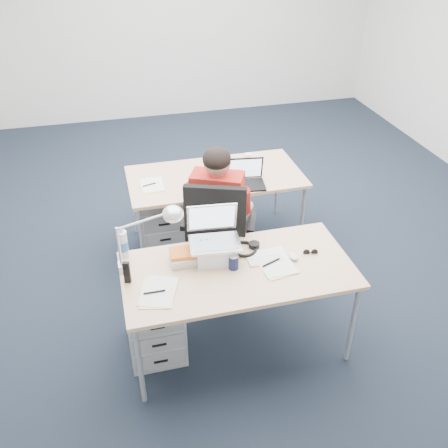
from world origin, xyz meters
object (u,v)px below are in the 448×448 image
(can_koozie, at_px, (234,262))
(silver_laptop, at_px, (215,238))
(water_bottle, at_px, (123,242))
(sunglasses, at_px, (310,252))
(seated_person, at_px, (221,213))
(book_stack, at_px, (184,257))
(cordless_phone, at_px, (127,272))
(dark_laptop, at_px, (246,174))
(wireless_keyboard, at_px, (266,260))
(computer_mouse, at_px, (293,256))
(drawer_pedestal_far, at_px, (161,225))
(headphones, at_px, (244,248))
(drawer_pedestal_near, at_px, (154,320))
(desk_lamp, at_px, (140,239))
(desk_far, at_px, (215,180))
(office_chair, at_px, (219,260))
(bear_figurine, at_px, (204,248))
(desk_near, at_px, (238,274))
(far_cup, at_px, (248,159))

(can_koozie, bearing_deg, silver_laptop, 127.72)
(water_bottle, relative_size, sunglasses, 2.22)
(seated_person, xyz_separation_m, book_stack, (-0.43, -0.66, 0.11))
(seated_person, bearing_deg, can_koozie, -72.40)
(seated_person, height_order, sunglasses, seated_person)
(cordless_phone, bearing_deg, dark_laptop, 59.92)
(wireless_keyboard, xyz_separation_m, computer_mouse, (0.19, -0.02, 0.01))
(drawer_pedestal_far, height_order, headphones, headphones)
(drawer_pedestal_near, height_order, desk_lamp, desk_lamp)
(silver_laptop, bearing_deg, desk_far, 82.30)
(office_chair, xyz_separation_m, bear_figurine, (-0.22, -0.46, 0.48))
(sunglasses, bearing_deg, water_bottle, 179.47)
(drawer_pedestal_near, height_order, dark_laptop, dark_laptop)
(headphones, bearing_deg, desk_far, 73.97)
(wireless_keyboard, xyz_separation_m, desk_lamp, (-0.85, 0.14, 0.23))
(desk_near, distance_m, cordless_phone, 0.76)
(office_chair, xyz_separation_m, dark_laptop, (0.37, 0.47, 0.53))
(drawer_pedestal_far, relative_size, water_bottle, 2.29)
(seated_person, distance_m, desk_lamp, 1.01)
(seated_person, distance_m, headphones, 0.63)
(computer_mouse, bearing_deg, water_bottle, 153.21)
(headphones, xyz_separation_m, far_cup, (0.44, 1.34, 0.03))
(seated_person, relative_size, dark_laptop, 3.94)
(headphones, bearing_deg, far_cup, 59.41)
(water_bottle, height_order, dark_laptop, dark_laptop)
(desk_far, relative_size, book_stack, 7.85)
(silver_laptop, relative_size, cordless_phone, 2.31)
(drawer_pedestal_far, bearing_deg, desk_far, 1.06)
(water_bottle, height_order, desk_lamp, desk_lamp)
(headphones, xyz_separation_m, book_stack, (-0.44, -0.03, 0.03))
(desk_far, relative_size, silver_laptop, 4.28)
(sunglasses, bearing_deg, desk_far, 118.39)
(can_koozie, relative_size, water_bottle, 0.48)
(wireless_keyboard, bearing_deg, sunglasses, 0.33)
(office_chair, xyz_separation_m, wireless_keyboard, (0.20, -0.61, 0.41))
(drawer_pedestal_far, distance_m, headphones, 1.35)
(desk_far, distance_m, computer_mouse, 1.39)
(drawer_pedestal_near, height_order, silver_laptop, silver_laptop)
(seated_person, distance_m, far_cup, 0.85)
(office_chair, height_order, computer_mouse, office_chair)
(computer_mouse, distance_m, book_stack, 0.77)
(wireless_keyboard, bearing_deg, water_bottle, 163.12)
(seated_person, bearing_deg, drawer_pedestal_near, -108.70)
(desk_far, height_order, drawer_pedestal_far, desk_far)
(drawer_pedestal_near, relative_size, computer_mouse, 5.62)
(computer_mouse, bearing_deg, sunglasses, -3.10)
(book_stack, bearing_deg, cordless_phone, -163.42)
(drawer_pedestal_far, height_order, cordless_phone, cordless_phone)
(office_chair, bearing_deg, seated_person, 89.85)
(desk_near, distance_m, drawer_pedestal_far, 1.48)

